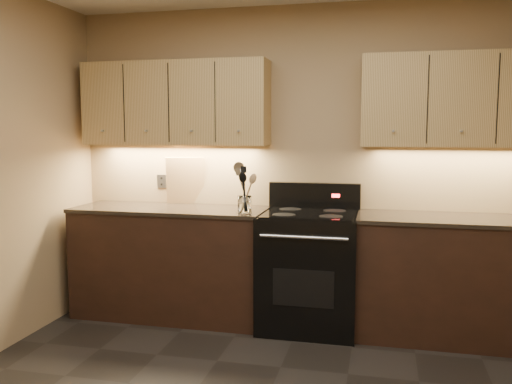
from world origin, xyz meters
TOP-DOWN VIEW (x-y plane):
  - wall_back at (0.00, 2.00)m, footprint 4.00×0.04m
  - counter_left at (-1.10, 1.70)m, footprint 1.62×0.62m
  - counter_right at (1.18, 1.70)m, footprint 1.46×0.62m
  - stove at (0.08, 1.68)m, footprint 0.76×0.68m
  - upper_cab_left at (-1.10, 1.85)m, footprint 1.60×0.30m
  - upper_cab_right at (1.18, 1.85)m, footprint 1.44×0.30m
  - outlet_plate at (-1.30, 1.99)m, footprint 0.08×0.01m
  - utensil_crock at (-0.42, 1.56)m, footprint 0.14×0.14m
  - cutting_board at (-1.06, 1.95)m, footprint 0.34×0.18m
  - wooden_spoon at (-0.44, 1.54)m, footprint 0.16×0.10m
  - black_spoon at (-0.41, 1.58)m, footprint 0.07×0.17m
  - black_turner at (-0.41, 1.53)m, footprint 0.12×0.13m
  - steel_spatula at (-0.38, 1.57)m, footprint 0.19×0.16m
  - steel_skimmer at (-0.38, 1.55)m, footprint 0.19×0.13m

SIDE VIEW (x-z plane):
  - counter_left at x=-1.10m, z-range 0.00..0.93m
  - counter_right at x=1.18m, z-range 0.00..0.93m
  - stove at x=0.08m, z-range -0.09..1.05m
  - utensil_crock at x=-0.42m, z-range 0.92..1.06m
  - wooden_spoon at x=-0.44m, z-range 0.94..1.25m
  - black_spoon at x=-0.41m, z-range 0.94..1.27m
  - outlet_plate at x=-1.30m, z-range 1.06..1.18m
  - steel_spatula at x=-0.38m, z-range 0.94..1.31m
  - black_turner at x=-0.41m, z-range 0.94..1.31m
  - steel_skimmer at x=-0.38m, z-range 0.94..1.33m
  - cutting_board at x=-1.06m, z-range 0.93..1.34m
  - wall_back at x=0.00m, z-range 0.00..2.60m
  - upper_cab_left at x=-1.10m, z-range 1.45..2.15m
  - upper_cab_right at x=1.18m, z-range 1.45..2.15m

